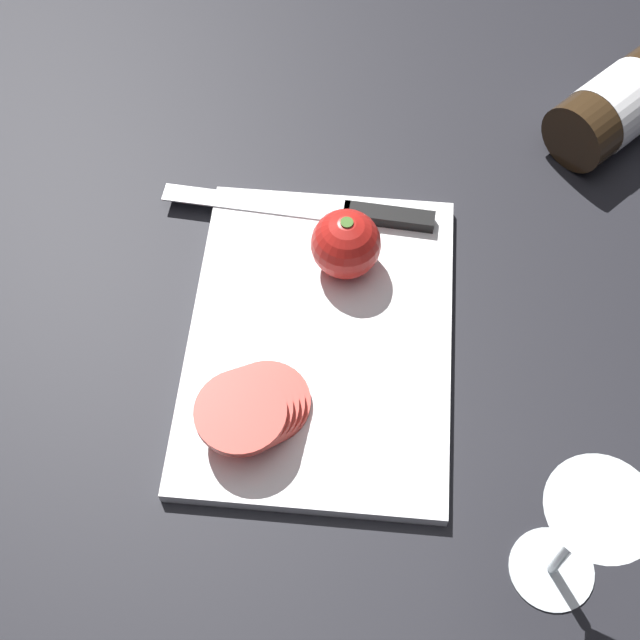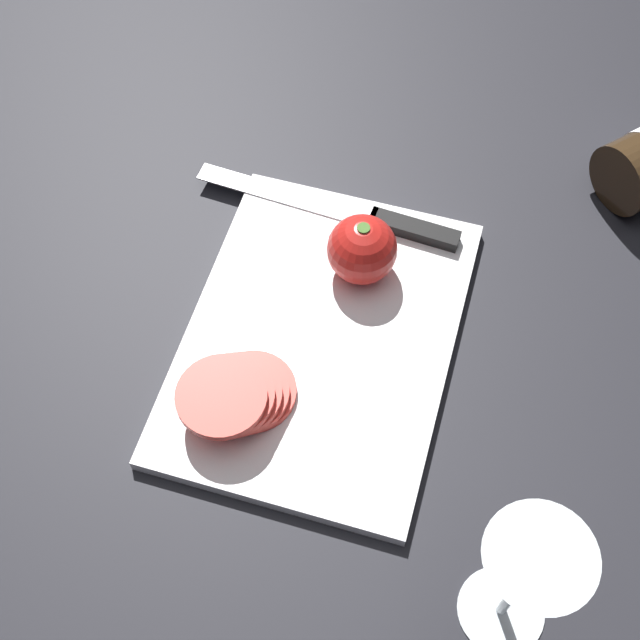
% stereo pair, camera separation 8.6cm
% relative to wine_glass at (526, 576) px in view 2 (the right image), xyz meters
% --- Properties ---
extents(ground_plane, '(3.00, 3.00, 0.00)m').
position_rel_wine_glass_xyz_m(ground_plane, '(0.14, 0.24, -0.11)').
color(ground_plane, black).
extents(cutting_board, '(0.36, 0.26, 0.02)m').
position_rel_wine_glass_xyz_m(cutting_board, '(0.21, 0.22, -0.10)').
color(cutting_board, white).
rests_on(cutting_board, ground_plane).
extents(wine_glass, '(0.08, 0.08, 0.16)m').
position_rel_wine_glass_xyz_m(wine_glass, '(0.00, 0.00, 0.00)').
color(wine_glass, silver).
rests_on(wine_glass, ground_plane).
extents(whole_tomato, '(0.07, 0.07, 0.07)m').
position_rel_wine_glass_xyz_m(whole_tomato, '(0.30, 0.20, -0.06)').
color(whole_tomato, red).
rests_on(whole_tomato, cutting_board).
extents(knife, '(0.04, 0.30, 0.01)m').
position_rel_wine_glass_xyz_m(knife, '(0.36, 0.20, -0.09)').
color(knife, silver).
rests_on(knife, cutting_board).
extents(tomato_slice_stack_near, '(0.11, 0.10, 0.04)m').
position_rel_wine_glass_xyz_m(tomato_slice_stack_near, '(0.12, 0.28, -0.08)').
color(tomato_slice_stack_near, '#D63D33').
rests_on(tomato_slice_stack_near, cutting_board).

